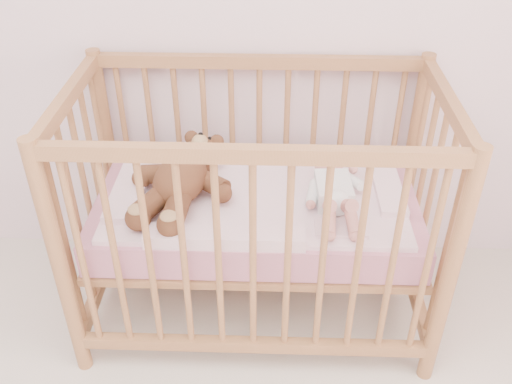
# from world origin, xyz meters

# --- Properties ---
(crib) EXTENTS (1.36, 0.76, 1.00)m
(crib) POSITION_xyz_m (0.41, 1.60, 0.50)
(crib) COLOR #A17044
(crib) RESTS_ON floor
(mattress) EXTENTS (1.22, 0.62, 0.13)m
(mattress) POSITION_xyz_m (0.41, 1.60, 0.49)
(mattress) COLOR #C77C9B
(mattress) RESTS_ON crib
(blanket) EXTENTS (1.10, 0.58, 0.06)m
(blanket) POSITION_xyz_m (0.41, 1.60, 0.56)
(blanket) COLOR #F3A7BB
(blanket) RESTS_ON mattress
(baby) EXTENTS (0.26, 0.50, 0.12)m
(baby) POSITION_xyz_m (0.69, 1.58, 0.64)
(baby) COLOR white
(baby) RESTS_ON blanket
(teddy_bear) EXTENTS (0.55, 0.67, 0.16)m
(teddy_bear) POSITION_xyz_m (0.13, 1.58, 0.65)
(teddy_bear) COLOR brown
(teddy_bear) RESTS_ON blanket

